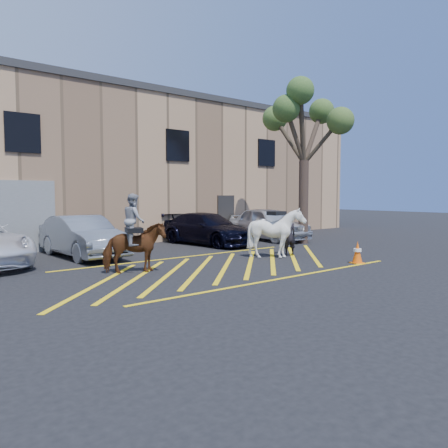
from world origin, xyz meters
TOP-DOWN VIEW (x-y plane):
  - ground at (0.00, 0.00)m, footprint 90.00×90.00m
  - car_silver_sedan at (-2.72, 4.53)m, footprint 1.75×4.61m
  - car_blue_suv at (3.16, 4.81)m, footprint 2.55×5.09m
  - car_white_suv at (6.68, 4.48)m, footprint 2.34×4.93m
  - handler at (3.43, 0.15)m, footprint 0.63×0.52m
  - warehouse at (-0.01, 11.99)m, footprint 32.42×10.20m
  - hatching_zone at (-0.00, -0.30)m, footprint 12.60×5.12m
  - mounted_bay at (-2.78, 0.49)m, footprint 1.90×1.32m
  - saddled_white at (2.56, -0.03)m, footprint 1.47×1.65m
  - traffic_cone at (3.73, -2.59)m, footprint 0.48×0.48m
  - tree at (6.84, 2.39)m, footprint 3.99×4.37m

SIDE VIEW (x-z plane):
  - ground at x=0.00m, z-range 0.00..0.00m
  - hatching_zone at x=0.00m, z-range 0.00..0.01m
  - traffic_cone at x=3.73m, z-range 0.00..0.73m
  - car_blue_suv at x=3.16m, z-range 0.00..1.42m
  - handler at x=3.43m, z-range 0.00..1.49m
  - car_silver_sedan at x=-2.72m, z-range 0.00..1.50m
  - car_white_suv at x=6.68m, z-range 0.00..1.63m
  - saddled_white at x=2.56m, z-range 0.01..1.80m
  - mounted_bay at x=-2.78m, z-range -0.22..2.08m
  - warehouse at x=-0.01m, z-range 0.00..7.30m
  - tree at x=6.84m, z-range 2.04..9.35m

